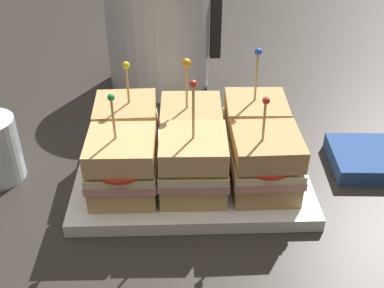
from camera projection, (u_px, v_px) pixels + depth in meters
name	position (u px, v px, depth m)	size (l,w,h in m)	color
ground_plane	(192.00, 180.00, 0.69)	(6.00, 6.00, 0.00)	#2D2823
serving_platter	(192.00, 175.00, 0.68)	(0.32, 0.22, 0.02)	white
sandwich_front_left	(123.00, 167.00, 0.61)	(0.09, 0.09, 0.15)	tan
sandwich_front_center	(194.00, 165.00, 0.62)	(0.09, 0.09, 0.16)	tan
sandwich_front_right	(265.00, 164.00, 0.62)	(0.09, 0.09, 0.14)	tan
sandwich_back_left	(127.00, 129.00, 0.69)	(0.09, 0.09, 0.15)	tan
sandwich_back_center	(190.00, 129.00, 0.69)	(0.09, 0.09, 0.15)	tan
sandwich_back_right	(255.00, 127.00, 0.69)	(0.09, 0.09, 0.16)	tan
kettle_steel	(159.00, 30.00, 0.90)	(0.21, 0.19, 0.23)	#B7BABF
napkin_stack	(366.00, 159.00, 0.71)	(0.11, 0.11, 0.02)	navy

